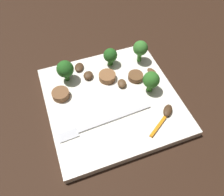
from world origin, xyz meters
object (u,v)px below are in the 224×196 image
at_px(sausage_slice_1, 61,94).
at_px(broccoli_floret_3, 65,69).
at_px(mushroom_0, 168,111).
at_px(mushroom_1, 122,83).
at_px(broccoli_floret_2, 140,49).
at_px(broccoli_floret_0, 110,56).
at_px(sausage_slice_2, 107,77).
at_px(mushroom_2, 79,67).
at_px(plate, 112,100).
at_px(fork, 99,124).
at_px(broccoli_floret_1, 151,80).
at_px(sausage_slice_0, 136,77).
at_px(mushroom_4, 152,72).
at_px(pepper_strip_1, 158,127).
at_px(mushroom_5, 88,75).

bearing_deg(sausage_slice_1, broccoli_floret_3, -119.25).
height_order(mushroom_0, mushroom_1, mushroom_1).
bearing_deg(broccoli_floret_2, broccoli_floret_0, -10.17).
relative_size(sausage_slice_2, mushroom_2, 1.32).
distance_m(plate, broccoli_floret_3, 0.11).
bearing_deg(sausage_slice_2, mushroom_1, 129.41).
relative_size(fork, mushroom_1, 8.23).
bearing_deg(broccoli_floret_3, broccoli_floret_1, 150.52).
relative_size(mushroom_0, mushroom_2, 1.07).
height_order(broccoli_floret_3, sausage_slice_0, broccoli_floret_3).
height_order(plate, sausage_slice_1, sausage_slice_1).
bearing_deg(plate, mushroom_4, -162.30).
distance_m(broccoli_floret_0, broccoli_floret_2, 0.07).
bearing_deg(fork, sausage_slice_2, -119.65).
xyz_separation_m(mushroom_2, pepper_strip_1, (-0.10, 0.19, -0.00)).
bearing_deg(sausage_slice_0, mushroom_5, -21.92).
height_order(fork, sausage_slice_0, sausage_slice_0).
xyz_separation_m(fork, mushroom_4, (-0.15, -0.08, 0.00)).
bearing_deg(broccoli_floret_1, broccoli_floret_3, -29.48).
bearing_deg(pepper_strip_1, broccoli_floret_3, -53.09).
relative_size(fork, broccoli_floret_0, 4.36).
height_order(broccoli_floret_3, pepper_strip_1, broccoli_floret_3).
xyz_separation_m(broccoli_floret_0, mushroom_2, (0.07, -0.01, -0.02)).
bearing_deg(mushroom_1, sausage_slice_1, -6.60).
relative_size(broccoli_floret_2, mushroom_5, 2.28).
bearing_deg(plate, sausage_slice_1, -22.37).
bearing_deg(sausage_slice_1, mushroom_5, -155.06).
bearing_deg(mushroom_4, broccoli_floret_2, -77.79).
bearing_deg(broccoli_floret_1, fork, 19.43).
distance_m(mushroom_1, mushroom_2, 0.10).
bearing_deg(mushroom_4, mushroom_5, -15.35).
xyz_separation_m(broccoli_floret_3, mushroom_0, (-0.16, 0.15, -0.03)).
xyz_separation_m(broccoli_floret_0, sausage_slice_1, (0.12, 0.05, -0.02)).
bearing_deg(broccoli_floret_3, mushroom_5, 168.03).
relative_size(sausage_slice_1, mushroom_5, 1.49).
bearing_deg(sausage_slice_0, pepper_strip_1, 85.86).
relative_size(mushroom_2, mushroom_5, 1.16).
bearing_deg(broccoli_floret_2, broccoli_floret_3, 0.15).
distance_m(mushroom_2, mushroom_4, 0.16).
height_order(broccoli_floret_1, sausage_slice_0, broccoli_floret_1).
relative_size(mushroom_0, mushroom_4, 1.10).
distance_m(fork, mushroom_2, 0.15).
relative_size(fork, sausage_slice_1, 5.29).
distance_m(broccoli_floret_0, sausage_slice_0, 0.07).
xyz_separation_m(sausage_slice_0, mushroom_4, (-0.04, -0.00, -0.00)).
distance_m(broccoli_floret_3, sausage_slice_1, 0.05).
relative_size(mushroom_1, mushroom_4, 0.84).
bearing_deg(mushroom_1, mushroom_2, -47.39).
relative_size(plate, mushroom_4, 9.76).
bearing_deg(broccoli_floret_0, mushroom_4, 142.35).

